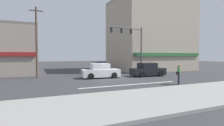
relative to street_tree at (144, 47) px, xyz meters
name	(u,v)px	position (x,y,z in m)	size (l,w,h in m)	color
ground_plane	(114,79)	(-7.83, -6.22, -3.70)	(120.00, 120.00, 0.00)	#333335
lane_marking_stripe	(131,85)	(-7.83, -9.72, -3.69)	(9.00, 0.24, 0.01)	silver
sidewalk_curb	(174,96)	(-7.83, -14.72, -3.62)	(40.00, 5.00, 0.16)	gray
building_right_corner	(150,36)	(2.94, 2.67, 2.19)	(12.63, 9.66, 11.78)	tan
street_tree	(144,47)	(0.00, 0.00, 0.00)	(3.14, 3.14, 5.29)	#4C3823
utility_pole_near_left	(37,41)	(-15.07, -1.87, 0.28)	(1.40, 0.22, 7.66)	brown
utility_pole_far_right	(146,46)	(0.71, 0.60, 0.25)	(1.40, 0.22, 7.59)	brown
traffic_light_mast	(133,41)	(-3.47, -2.65, 0.60)	(4.88, 0.61, 6.20)	#47474C
sedan_crossing_rightbound	(101,71)	(-8.69, -4.50, -2.99)	(4.22, 2.12, 1.58)	silver
sedan_parked_curbside	(99,67)	(-6.28, 2.77, -2.99)	(1.99, 4.15, 1.58)	#999EA3
sedan_waiting_far	(148,70)	(-2.94, -5.17, -2.99)	(4.15, 1.99, 1.58)	black
pedestrian_foreground_with_bag	(179,73)	(-4.06, -11.23, -2.75)	(0.64, 0.51, 1.67)	#232838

